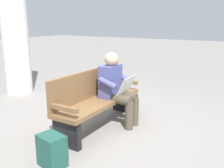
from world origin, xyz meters
name	(u,v)px	position (x,y,z in m)	size (l,w,h in m)	color
ground_plane	(100,126)	(0.00, 0.00, 0.00)	(40.00, 40.00, 0.00)	gray
bench_near	(96,98)	(0.00, -0.07, 0.46)	(1.81, 0.52, 0.90)	brown
person_seated	(116,87)	(-0.24, 0.16, 0.63)	(0.58, 0.58, 1.18)	#474C84
backpack	(52,151)	(1.22, 0.18, 0.19)	(0.31, 0.35, 0.38)	#1E4C42
support_pillar	(14,21)	(-0.60, -2.77, 1.66)	(0.60, 0.60, 3.33)	silver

